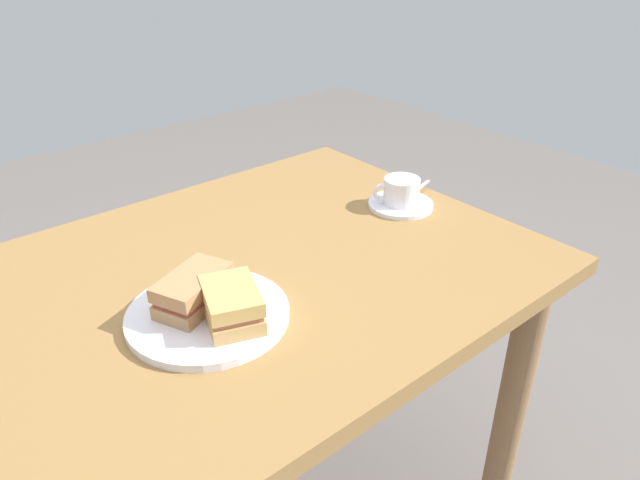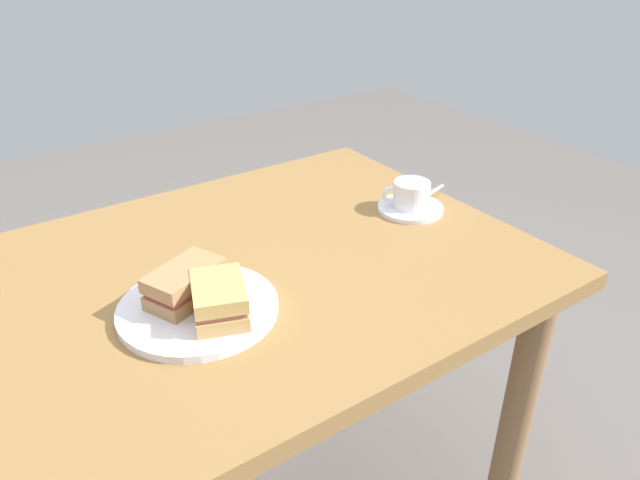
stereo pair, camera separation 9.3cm
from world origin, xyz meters
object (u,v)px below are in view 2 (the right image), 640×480
coffee_saucer (411,208)px  spoon (429,194)px  sandwich_plate (198,308)px  coffee_cup (411,194)px  sandwich_back (219,300)px  dining_table (227,328)px  sandwich_front (185,284)px

coffee_saucer → spoon: size_ratio=1.45×
coffee_saucer → sandwich_plate: bearing=8.7°
coffee_saucer → coffee_cup: 0.03m
sandwich_back → coffee_cup: 0.53m
spoon → coffee_saucer: bearing=16.3°
dining_table → sandwich_plate: 0.18m
spoon → dining_table: bearing=2.0°
dining_table → spoon: (-0.52, -0.02, 0.14)m
sandwich_front → coffee_cup: bearing=-174.1°
coffee_cup → spoon: size_ratio=0.98×
sandwich_back → coffee_cup: bearing=-166.0°
dining_table → sandwich_back: (0.07, 0.13, 0.17)m
sandwich_plate → spoon: bearing=-170.4°
coffee_cup → spoon: bearing=-164.7°
sandwich_plate → sandwich_back: (-0.02, 0.05, 0.04)m
dining_table → spoon: bearing=-178.0°
spoon → sandwich_back: bearing=14.1°
sandwich_front → spoon: sandwich_front is taller
sandwich_plate → sandwich_back: bearing=111.5°
sandwich_plate → coffee_cup: (-0.53, -0.08, 0.03)m
dining_table → spoon: 0.54m
sandwich_plate → sandwich_front: (0.01, -0.03, 0.04)m
sandwich_plate → coffee_saucer: size_ratio=1.83×
coffee_saucer → dining_table: bearing=-0.3°
coffee_saucer → spoon: bearing=-163.7°
sandwich_front → coffee_saucer: 0.55m
sandwich_front → coffee_saucer: (-0.54, -0.05, -0.04)m
sandwich_front → spoon: size_ratio=1.49×
coffee_cup → dining_table: bearing=-0.1°
sandwich_plate → coffee_cup: coffee_cup is taller
sandwich_front → sandwich_back: bearing=108.6°
sandwich_back → coffee_saucer: size_ratio=0.94×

